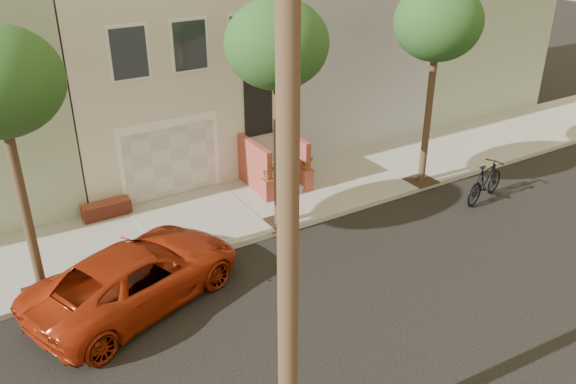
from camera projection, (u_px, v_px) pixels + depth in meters
ground at (326, 310)px, 13.85m from camera, size 90.00×90.00×0.00m
sidewalk at (225, 213)px, 17.91m from camera, size 40.00×3.70×0.15m
house_row at (147, 55)px, 20.78m from camera, size 33.10×11.70×7.00m
tree_mid at (277, 46)px, 14.96m from camera, size 2.70×2.57×6.30m
tree_right at (438, 24)px, 17.52m from camera, size 2.70×2.57×6.30m
pickup_truck at (137, 276)px, 13.84m from camera, size 5.72×4.04×1.45m
motorcycle at (485, 181)px, 18.60m from camera, size 2.19×1.12×1.27m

